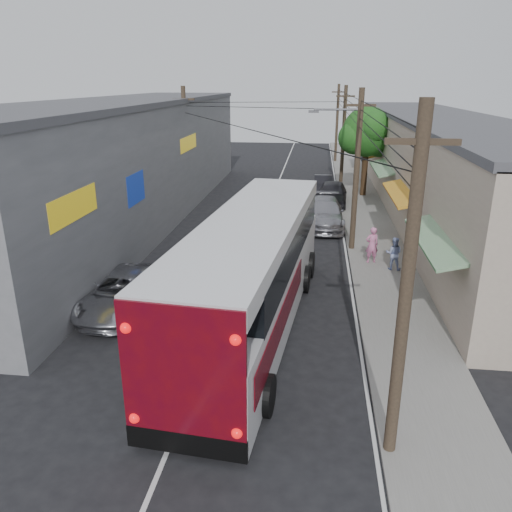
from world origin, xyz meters
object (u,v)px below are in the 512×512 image
(jeepney, at_px, (125,292))
(parked_car_far, at_px, (323,184))
(pedestrian_far, at_px, (394,253))
(parked_car_mid, at_px, (333,194))
(coach_bus, at_px, (253,270))
(pedestrian_near, at_px, (372,245))
(parked_suv, at_px, (324,213))

(jeepney, xyz_separation_m, parked_car_far, (7.60, 22.34, -0.07))
(pedestrian_far, bearing_deg, parked_car_mid, -68.36)
(coach_bus, height_order, parked_car_mid, coach_bus)
(coach_bus, bearing_deg, jeepney, 178.12)
(jeepney, relative_size, pedestrian_near, 2.99)
(parked_car_far, bearing_deg, pedestrian_near, -81.89)
(pedestrian_near, bearing_deg, coach_bus, 38.62)
(coach_bus, relative_size, pedestrian_far, 9.29)
(parked_car_far, bearing_deg, parked_car_mid, -81.06)
(parked_car_mid, relative_size, pedestrian_far, 3.19)
(jeepney, xyz_separation_m, pedestrian_far, (10.68, 5.36, 0.16))
(parked_suv, height_order, parked_car_far, parked_suv)
(jeepney, xyz_separation_m, parked_suv, (7.60, 12.63, 0.10))
(pedestrian_far, bearing_deg, coach_bus, 57.37)
(jeepney, height_order, pedestrian_near, pedestrian_near)
(coach_bus, bearing_deg, pedestrian_near, 60.45)
(coach_bus, xyz_separation_m, pedestrian_near, (4.77, 6.83, -1.09))
(pedestrian_far, bearing_deg, parked_car_far, -68.93)
(parked_car_mid, relative_size, pedestrian_near, 2.81)
(parked_car_mid, xyz_separation_m, pedestrian_far, (2.46, -12.80, 0.05))
(coach_bus, distance_m, pedestrian_near, 8.40)
(parked_car_mid, xyz_separation_m, parked_car_far, (-0.63, 4.18, -0.18))
(pedestrian_near, distance_m, pedestrian_far, 1.23)
(parked_suv, bearing_deg, jeepney, -121.82)
(coach_bus, relative_size, parked_car_far, 3.58)
(coach_bus, xyz_separation_m, parked_car_far, (2.59, 22.98, -1.43))
(parked_suv, bearing_deg, parked_car_far, 89.22)
(jeepney, xyz_separation_m, pedestrian_near, (9.78, 6.19, 0.27))
(jeepney, height_order, pedestrian_far, pedestrian_far)
(parked_suv, relative_size, pedestrian_near, 3.27)
(coach_bus, bearing_deg, parked_car_far, 88.95)
(parked_car_far, relative_size, pedestrian_near, 2.29)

